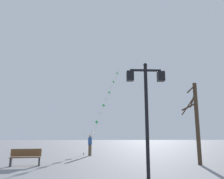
% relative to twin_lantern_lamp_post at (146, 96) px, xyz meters
% --- Properties ---
extents(ground_plane, '(160.00, 160.00, 0.00)m').
position_rel_twin_lantern_lamp_post_xyz_m(ground_plane, '(-1.54, 12.23, -3.15)').
color(ground_plane, gray).
extents(twin_lantern_lamp_post, '(1.54, 0.28, 4.52)m').
position_rel_twin_lantern_lamp_post_xyz_m(twin_lantern_lamp_post, '(0.00, 0.00, 0.00)').
color(twin_lantern_lamp_post, black).
rests_on(twin_lantern_lamp_post, ground_plane).
extents(kite_train, '(4.63, 17.27, 12.90)m').
position_rel_twin_lantern_lamp_post_xyz_m(kite_train, '(-0.94, 20.55, 3.53)').
color(kite_train, brown).
rests_on(kite_train, ground_plane).
extents(kite_flyer, '(0.30, 0.62, 1.71)m').
position_rel_twin_lantern_lamp_post_xyz_m(kite_flyer, '(-2.67, 10.68, -2.25)').
color(kite_flyer, brown).
rests_on(kite_flyer, ground_plane).
extents(bare_tree, '(0.98, 1.98, 4.68)m').
position_rel_twin_lantern_lamp_post_xyz_m(bare_tree, '(3.73, 4.17, -0.64)').
color(bare_tree, '#423323').
rests_on(bare_tree, ground_plane).
extents(park_bench, '(1.65, 0.74, 0.89)m').
position_rel_twin_lantern_lamp_post_xyz_m(park_bench, '(-5.84, 4.14, -2.70)').
color(park_bench, brown).
rests_on(park_bench, ground_plane).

